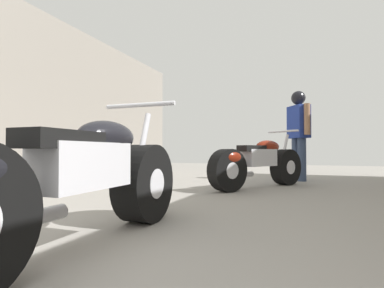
{
  "coord_description": "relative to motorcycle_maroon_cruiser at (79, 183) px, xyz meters",
  "views": [
    {
      "loc": [
        1.04,
        0.37,
        0.57
      ],
      "look_at": [
        -0.22,
        3.51,
        0.65
      ],
      "focal_mm": 27.41,
      "sensor_mm": 36.0,
      "label": 1
    }
  ],
  "objects": [
    {
      "name": "motorcycle_maroon_cruiser",
      "position": [
        0.0,
        0.0,
        0.0
      ],
      "size": [
        0.6,
        2.03,
        0.95
      ],
      "color": "black",
      "rests_on": "ground_plane"
    },
    {
      "name": "mechanic_in_blue",
      "position": [
        1.03,
        4.64,
        0.64
      ],
      "size": [
        0.46,
        0.62,
        1.72
      ],
      "color": "#384766",
      "rests_on": "ground_plane"
    },
    {
      "name": "motorcycle_black_naked",
      "position": [
        0.48,
        3.21,
        -0.01
      ],
      "size": [
        1.17,
        1.77,
        0.91
      ],
      "color": "black",
      "rests_on": "ground_plane"
    },
    {
      "name": "garage_partition_left",
      "position": [
        -2.79,
        2.1,
        1.02
      ],
      "size": [
        0.08,
        8.33,
        2.83
      ],
      "primitive_type": "cube",
      "color": "gray",
      "rests_on": "ground_plane"
    },
    {
      "name": "ground_plane",
      "position": [
        0.18,
        2.1,
        -0.39
      ],
      "size": [
        18.17,
        18.17,
        0.0
      ],
      "primitive_type": "plane",
      "color": "gray"
    }
  ]
}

